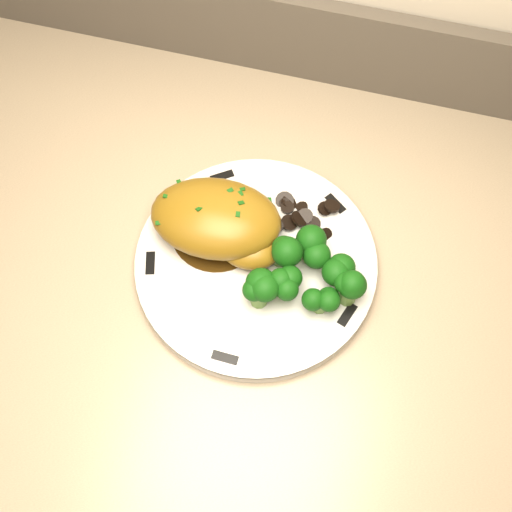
% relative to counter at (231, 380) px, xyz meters
% --- Properties ---
extents(counter, '(2.08, 0.69, 1.02)m').
position_rel_counter_xyz_m(counter, '(0.00, 0.00, 0.00)').
color(counter, brown).
rests_on(counter, ground).
extents(plate, '(0.29, 0.29, 0.02)m').
position_rel_counter_xyz_m(plate, '(0.04, 0.02, 0.46)').
color(plate, silver).
rests_on(plate, counter).
extents(rim_accent_0, '(0.03, 0.03, 0.00)m').
position_rel_counter_xyz_m(rim_accent_0, '(0.11, 0.11, 0.47)').
color(rim_accent_0, black).
rests_on(rim_accent_0, plate).
extents(rim_accent_1, '(0.03, 0.02, 0.00)m').
position_rel_counter_xyz_m(rim_accent_1, '(-0.03, 0.12, 0.47)').
color(rim_accent_1, black).
rests_on(rim_accent_1, plate).
extents(rim_accent_2, '(0.02, 0.03, 0.00)m').
position_rel_counter_xyz_m(rim_accent_2, '(-0.07, -0.01, 0.47)').
color(rim_accent_2, black).
rests_on(rim_accent_2, plate).
extents(rim_accent_3, '(0.03, 0.01, 0.00)m').
position_rel_counter_xyz_m(rim_accent_3, '(0.04, -0.10, 0.47)').
color(rim_accent_3, black).
rests_on(rim_accent_3, plate).
extents(rim_accent_4, '(0.02, 0.03, 0.00)m').
position_rel_counter_xyz_m(rim_accent_4, '(0.15, -0.02, 0.47)').
color(rim_accent_4, black).
rests_on(rim_accent_4, plate).
extents(gravy_pool, '(0.11, 0.11, 0.00)m').
position_rel_counter_xyz_m(gravy_pool, '(-0.01, 0.04, 0.47)').
color(gravy_pool, '#362109').
rests_on(gravy_pool, plate).
extents(chicken_breast, '(0.16, 0.11, 0.06)m').
position_rel_counter_xyz_m(chicken_breast, '(-0.01, 0.04, 0.49)').
color(chicken_breast, '#8B6318').
rests_on(chicken_breast, plate).
extents(mushroom_pile, '(0.08, 0.06, 0.02)m').
position_rel_counter_xyz_m(mushroom_pile, '(0.08, 0.08, 0.47)').
color(mushroom_pile, black).
rests_on(mushroom_pile, plate).
extents(broccoli_florets, '(0.12, 0.09, 0.04)m').
position_rel_counter_xyz_m(broccoli_florets, '(0.10, 0.00, 0.49)').
color(broccoli_florets, '#5C8739').
rests_on(broccoli_florets, plate).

